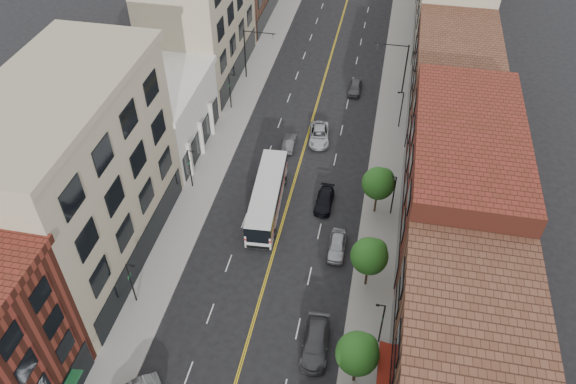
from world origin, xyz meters
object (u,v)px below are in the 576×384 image
Objects in this scene: car_lane_a at (324,201)px; car_lane_c at (355,87)px; car_parked_far at (337,245)px; car_lane_behind at (289,143)px; car_parked_mid at (316,343)px; city_bus at (267,196)px; car_lane_b at (319,135)px.

car_lane_c is at bearing 89.25° from car_lane_a.
car_parked_far is 1.12× the size of car_lane_behind.
car_parked_far is at bearing -86.40° from car_lane_c.
car_lane_behind is (-7.90, 15.59, -0.10)m from car_parked_far.
car_lane_behind is at bearing 103.44° from car_parked_mid.
car_lane_behind is (0.20, 11.01, -1.20)m from city_bus.
car_lane_a is (-2.20, 6.27, -0.10)m from car_parked_far.
city_bus reaches higher than car_parked_far.
car_lane_behind is at bearing 122.51° from car_lane_a.
car_parked_far is (8.10, -4.57, -1.10)m from city_bus.
car_lane_c reaches higher than car_lane_a.
car_parked_far reaches higher than car_lane_c.
city_bus is at bearing 148.69° from car_parked_far.
car_lane_c is (0.74, 23.33, 0.06)m from car_lane_a.
car_parked_mid is at bearing -88.92° from car_lane_b.
car_lane_a is (5.90, 1.70, -1.20)m from city_bus.
car_parked_mid reaches higher than car_lane_a.
car_lane_behind is 15.42m from car_lane_c.
car_parked_mid is at bearing -67.91° from city_bus.
car_lane_behind is 10.92m from car_lane_a.
car_lane_c is at bearing 67.85° from car_lane_b.
city_bus is at bearing 113.76° from car_parked_mid.
car_parked_far is 6.64m from car_lane_a.
city_bus is 3.22× the size of car_lane_behind.
car_lane_a is at bearing 12.10° from city_bus.
car_parked_mid is 28.02m from car_lane_behind.
car_parked_far is 18.34m from car_lane_b.
city_bus is 25.92m from car_lane_c.
car_parked_mid is 29.46m from car_lane_b.
car_lane_c is at bearing 71.19° from city_bus.
car_parked_mid is at bearing -93.36° from car_parked_far.
car_lane_b is at bearing 102.66° from car_parked_far.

